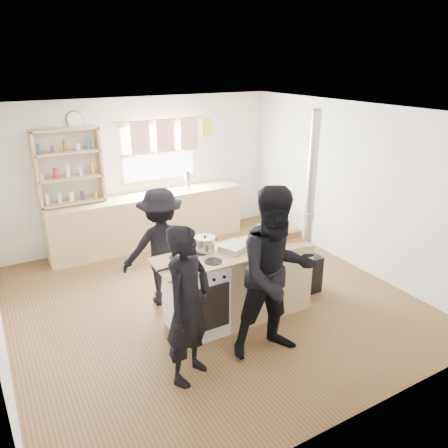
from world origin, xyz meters
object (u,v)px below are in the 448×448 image
(flue_heater, at_px, (307,248))
(person_near_left, at_px, (188,306))
(stockpot_counter, at_px, (268,235))
(person_far, at_px, (162,247))
(cooking_island, at_px, (239,283))
(roast_tray, at_px, (234,247))
(stockpot_stove, at_px, (205,244))
(bread_board, at_px, (292,236))
(skillet_greens, at_px, (184,264))
(thermos, at_px, (188,180))
(person_near_right, at_px, (276,274))

(flue_heater, relative_size, person_near_left, 1.51)
(stockpot_counter, distance_m, person_far, 1.39)
(cooking_island, xyz_separation_m, stockpot_counter, (0.39, -0.01, 0.57))
(roast_tray, xyz_separation_m, person_far, (-0.60, 0.83, -0.19))
(stockpot_stove, bearing_deg, flue_heater, -1.65)
(stockpot_stove, height_order, bread_board, stockpot_stove)
(roast_tray, distance_m, person_near_left, 1.19)
(skillet_greens, distance_m, stockpot_stove, 0.46)
(roast_tray, distance_m, stockpot_stove, 0.35)
(person_near_left, bearing_deg, thermos, 33.00)
(roast_tray, height_order, person_near_right, person_near_right)
(skillet_greens, relative_size, person_near_right, 0.18)
(person_near_left, relative_size, person_far, 1.05)
(person_near_right, bearing_deg, stockpot_stove, 119.84)
(stockpot_counter, height_order, person_near_left, person_near_left)
(stockpot_counter, distance_m, person_near_left, 1.58)
(thermos, xyz_separation_m, person_far, (-1.30, -1.94, -0.27))
(cooking_island, distance_m, bread_board, 0.90)
(roast_tray, bearing_deg, person_near_right, -86.98)
(person_far, bearing_deg, stockpot_stove, 122.62)
(cooking_island, height_order, person_far, person_far)
(thermos, distance_m, cooking_island, 2.90)
(stockpot_stove, distance_m, bread_board, 1.14)
(roast_tray, height_order, person_far, person_far)
(stockpot_stove, relative_size, stockpot_counter, 0.80)
(roast_tray, distance_m, stockpot_counter, 0.47)
(roast_tray, relative_size, person_near_right, 0.21)
(bread_board, bearing_deg, skillet_greens, -179.36)
(skillet_greens, relative_size, roast_tray, 0.87)
(thermos, relative_size, cooking_island, 0.16)
(roast_tray, relative_size, flue_heater, 0.16)
(skillet_greens, bearing_deg, stockpot_stove, 32.42)
(flue_heater, height_order, person_near_right, flue_heater)
(thermos, relative_size, person_near_right, 0.17)
(person_near_left, bearing_deg, roast_tray, 5.05)
(stockpot_counter, bearing_deg, person_far, 141.76)
(skillet_greens, height_order, stockpot_stove, stockpot_stove)
(bread_board, height_order, flue_heater, flue_heater)
(roast_tray, height_order, stockpot_stove, stockpot_stove)
(bread_board, relative_size, flue_heater, 0.13)
(flue_heater, height_order, person_near_left, flue_heater)
(roast_tray, relative_size, bread_board, 1.23)
(thermos, xyz_separation_m, stockpot_counter, (-0.23, -2.78, -0.02))
(cooking_island, bearing_deg, person_far, 129.35)
(cooking_island, distance_m, flue_heater, 1.18)
(cooking_island, relative_size, person_near_left, 1.19)
(cooking_island, bearing_deg, person_near_left, -145.54)
(person_near_left, distance_m, person_near_right, 1.00)
(cooking_island, xyz_separation_m, person_near_left, (-1.02, -0.70, 0.36))
(cooking_island, relative_size, roast_tray, 5.02)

